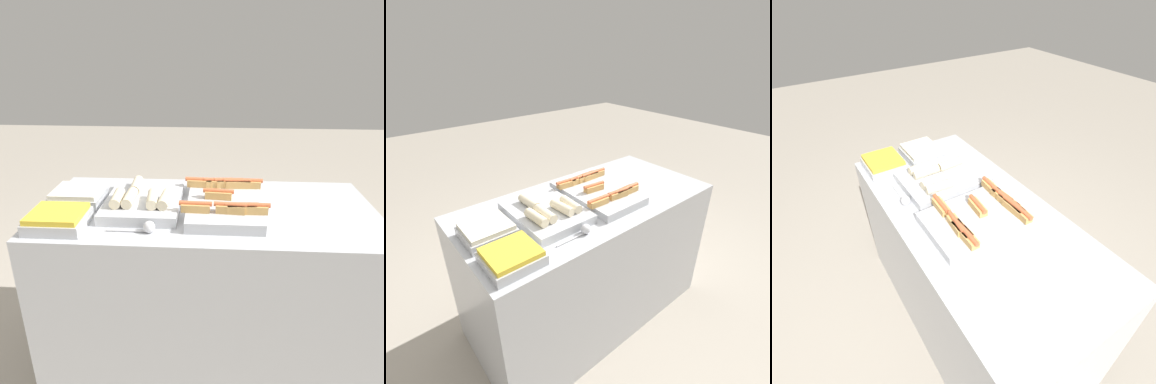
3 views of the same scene
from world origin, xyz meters
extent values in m
plane|color=#ADA393|center=(0.00, 0.00, 0.00)|extent=(12.00, 12.00, 0.00)
cube|color=#B7BABF|center=(0.00, 0.00, 0.47)|extent=(1.61, 0.77, 0.93)
cube|color=#B7BABF|center=(0.08, 0.00, 0.96)|extent=(0.34, 0.55, 0.05)
cube|color=tan|center=(0.05, 0.00, 1.00)|extent=(0.13, 0.06, 0.04)
cylinder|color=#CC6038|center=(0.05, 0.00, 1.02)|extent=(0.15, 0.04, 0.02)
cube|color=tan|center=(0.15, -0.15, 1.00)|extent=(0.13, 0.05, 0.04)
cylinder|color=#CC6038|center=(0.15, -0.15, 1.02)|extent=(0.15, 0.03, 0.02)
cube|color=tan|center=(0.10, -0.16, 1.00)|extent=(0.13, 0.05, 0.04)
cylinder|color=#CC6038|center=(0.10, -0.16, 1.02)|extent=(0.15, 0.03, 0.02)
cube|color=tan|center=(0.20, 0.15, 1.00)|extent=(0.13, 0.05, 0.04)
cylinder|color=#CC6038|center=(0.20, 0.15, 1.02)|extent=(0.15, 0.03, 0.02)
cube|color=tan|center=(0.20, -0.15, 1.00)|extent=(0.13, 0.04, 0.04)
cylinder|color=#CC6038|center=(0.20, -0.15, 1.02)|extent=(0.15, 0.02, 0.02)
cube|color=tan|center=(-0.05, -0.15, 1.00)|extent=(0.13, 0.05, 0.04)
cylinder|color=#CC6038|center=(-0.05, -0.15, 1.02)|extent=(0.15, 0.03, 0.02)
cube|color=tan|center=(0.10, 0.15, 1.00)|extent=(0.13, 0.05, 0.04)
cylinder|color=#CC6038|center=(0.10, 0.15, 1.02)|extent=(0.15, 0.03, 0.02)
cube|color=tan|center=(0.05, 0.15, 1.00)|extent=(0.13, 0.05, 0.04)
cylinder|color=#CC6038|center=(0.05, 0.15, 1.02)|extent=(0.15, 0.03, 0.02)
cube|color=tan|center=(-0.05, 0.15, 1.00)|extent=(0.13, 0.05, 0.04)
cylinder|color=#CC6038|center=(-0.05, 0.15, 1.02)|extent=(0.15, 0.03, 0.02)
cube|color=tan|center=(0.15, 0.15, 1.00)|extent=(0.13, 0.05, 0.04)
cylinder|color=#CC6038|center=(0.15, 0.15, 1.02)|extent=(0.15, 0.03, 0.02)
cube|color=#B7BABF|center=(-0.31, 0.00, 0.96)|extent=(0.36, 0.47, 0.05)
cylinder|color=beige|center=(-0.20, -0.08, 1.01)|extent=(0.06, 0.16, 0.05)
cylinder|color=beige|center=(-0.36, -0.08, 1.01)|extent=(0.05, 0.15, 0.05)
cylinder|color=beige|center=(-0.42, -0.08, 1.01)|extent=(0.06, 0.16, 0.05)
cylinder|color=beige|center=(-0.26, -0.08, 1.01)|extent=(0.07, 0.16, 0.05)
cylinder|color=beige|center=(-0.36, 0.08, 1.01)|extent=(0.06, 0.16, 0.05)
cube|color=#B7BABF|center=(-0.65, -0.24, 0.96)|extent=(0.25, 0.22, 0.05)
cube|color=gold|center=(-0.65, -0.24, 1.00)|extent=(0.23, 0.21, 0.02)
cube|color=#B7BABF|center=(-0.65, 0.02, 0.96)|extent=(0.25, 0.22, 0.05)
cube|color=silver|center=(-0.65, 0.02, 1.00)|extent=(0.23, 0.21, 0.02)
cylinder|color=silver|center=(-0.34, -0.27, 0.94)|extent=(0.19, 0.01, 0.01)
sphere|color=silver|center=(-0.24, -0.27, 0.96)|extent=(0.05, 0.05, 0.05)
camera|label=1|loc=(0.02, -1.65, 1.69)|focal=35.00mm
camera|label=2|loc=(-1.08, -1.23, 1.82)|focal=28.00mm
camera|label=3|loc=(0.97, -0.67, 1.97)|focal=28.00mm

